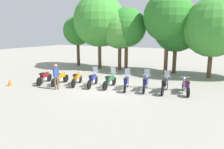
{
  "coord_description": "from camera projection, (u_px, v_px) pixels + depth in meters",
  "views": [
    {
      "loc": [
        6.94,
        -12.51,
        3.89
      ],
      "look_at": [
        0.0,
        0.5,
        0.9
      ],
      "focal_mm": 33.12,
      "sensor_mm": 36.0,
      "label": 1
    }
  ],
  "objects": [
    {
      "name": "ground_plane",
      "position": [
        109.0,
        88.0,
        14.79
      ],
      "size": [
        80.0,
        80.0,
        0.0
      ],
      "primitive_type": "plane",
      "color": "gray"
    },
    {
      "name": "motorcycle_0",
      "position": [
        45.0,
        77.0,
        16.06
      ],
      "size": [
        0.85,
        2.12,
        0.99
      ],
      "rotation": [
        0.0,
        0.0,
        1.87
      ],
      "color": "black",
      "rests_on": "ground_plane"
    },
    {
      "name": "motorcycle_1",
      "position": [
        60.0,
        78.0,
        15.79
      ],
      "size": [
        0.62,
        2.18,
        0.99
      ],
      "rotation": [
        0.0,
        0.0,
        1.71
      ],
      "color": "black",
      "rests_on": "ground_plane"
    },
    {
      "name": "motorcycle_2",
      "position": [
        77.0,
        78.0,
        15.57
      ],
      "size": [
        0.89,
        2.11,
        0.99
      ],
      "rotation": [
        0.0,
        0.0,
        1.9
      ],
      "color": "black",
      "rests_on": "ground_plane"
    },
    {
      "name": "motorcycle_3",
      "position": [
        93.0,
        79.0,
        15.2
      ],
      "size": [
        0.79,
        2.14,
        1.37
      ],
      "rotation": [
        0.0,
        0.0,
        1.83
      ],
      "color": "black",
      "rests_on": "ground_plane"
    },
    {
      "name": "motorcycle_4",
      "position": [
        110.0,
        80.0,
        14.86
      ],
      "size": [
        0.62,
        2.19,
        1.37
      ],
      "rotation": [
        0.0,
        0.0,
        1.65
      ],
      "color": "black",
      "rests_on": "ground_plane"
    },
    {
      "name": "motorcycle_5",
      "position": [
        126.0,
        82.0,
        14.34
      ],
      "size": [
        0.85,
        2.12,
        1.37
      ],
      "rotation": [
        0.0,
        0.0,
        1.87
      ],
      "color": "black",
      "rests_on": "ground_plane"
    },
    {
      "name": "motorcycle_6",
      "position": [
        146.0,
        83.0,
        14.07
      ],
      "size": [
        0.69,
        2.17,
        1.37
      ],
      "rotation": [
        0.0,
        0.0,
        1.77
      ],
      "color": "black",
      "rests_on": "ground_plane"
    },
    {
      "name": "motorcycle_7",
      "position": [
        165.0,
        85.0,
        13.62
      ],
      "size": [
        0.62,
        2.19,
        1.37
      ],
      "rotation": [
        0.0,
        0.0,
        1.64
      ],
      "color": "black",
      "rests_on": "ground_plane"
    },
    {
      "name": "motorcycle_8",
      "position": [
        186.0,
        86.0,
        13.39
      ],
      "size": [
        0.89,
        2.11,
        0.99
      ],
      "rotation": [
        0.0,
        0.0,
        1.9
      ],
      "color": "black",
      "rests_on": "ground_plane"
    },
    {
      "name": "person_0",
      "position": [
        56.0,
        75.0,
        14.21
      ],
      "size": [
        0.33,
        0.35,
        1.79
      ],
      "rotation": [
        0.0,
        0.0,
        5.53
      ],
      "color": "brown",
      "rests_on": "ground_plane"
    },
    {
      "name": "tree_0",
      "position": [
        78.0,
        31.0,
        24.09
      ],
      "size": [
        3.33,
        3.33,
        5.79
      ],
      "color": "brown",
      "rests_on": "ground_plane"
    },
    {
      "name": "tree_1",
      "position": [
        99.0,
        21.0,
        21.8
      ],
      "size": [
        5.48,
        5.48,
        7.87
      ],
      "color": "brown",
      "rests_on": "ground_plane"
    },
    {
      "name": "tree_2",
      "position": [
        120.0,
        29.0,
        21.15
      ],
      "size": [
        4.0,
        4.0,
        6.24
      ],
      "color": "brown",
      "rests_on": "ground_plane"
    },
    {
      "name": "tree_3",
      "position": [
        127.0,
        28.0,
        21.02
      ],
      "size": [
        3.99,
        3.99,
        6.43
      ],
      "color": "brown",
      "rests_on": "ground_plane"
    },
    {
      "name": "tree_4",
      "position": [
        168.0,
        17.0,
        18.88
      ],
      "size": [
        4.56,
        4.56,
        7.58
      ],
      "color": "brown",
      "rests_on": "ground_plane"
    },
    {
      "name": "tree_5",
      "position": [
        176.0,
        30.0,
        19.46
      ],
      "size": [
        4.15,
        4.15,
        6.23
      ],
      "color": "brown",
      "rests_on": "ground_plane"
    },
    {
      "name": "tree_6",
      "position": [
        213.0,
        28.0,
        17.31
      ],
      "size": [
        4.98,
        4.98,
        6.82
      ],
      "color": "brown",
      "rests_on": "ground_plane"
    },
    {
      "name": "traffic_cone",
      "position": [
        10.0,
        82.0,
        15.4
      ],
      "size": [
        0.32,
        0.32,
        0.55
      ],
      "primitive_type": "cone",
      "color": "orange",
      "rests_on": "ground_plane"
    }
  ]
}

